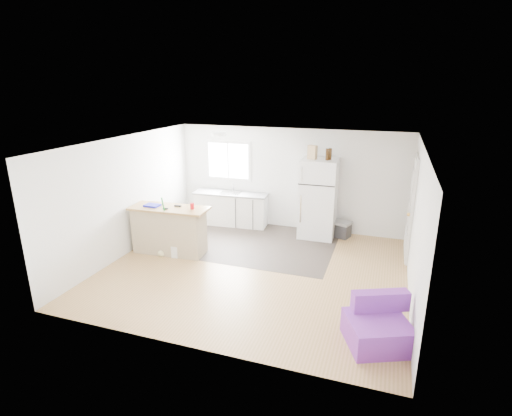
% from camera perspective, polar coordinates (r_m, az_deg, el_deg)
% --- Properties ---
extents(room, '(5.51, 5.01, 2.41)m').
position_cam_1_polar(room, '(7.23, -0.19, -0.18)').
color(room, '#A27A44').
rests_on(room, ground).
extents(vinyl_zone, '(4.05, 2.50, 0.00)m').
position_cam_1_polar(vinyl_zone, '(8.98, -1.95, -4.71)').
color(vinyl_zone, '#373029').
rests_on(vinyl_zone, floor).
extents(window, '(1.18, 0.06, 0.98)m').
position_cam_1_polar(window, '(9.94, -3.97, 6.76)').
color(window, white).
rests_on(window, back_wall).
extents(interior_door, '(0.11, 0.92, 2.10)m').
position_cam_1_polar(interior_door, '(8.42, 21.28, -0.14)').
color(interior_door, white).
rests_on(interior_door, right_wall).
extents(ceiling_fixture, '(0.30, 0.30, 0.07)m').
position_cam_1_polar(ceiling_fixture, '(8.51, -5.27, 10.44)').
color(ceiling_fixture, white).
rests_on(ceiling_fixture, ceiling).
extents(kitchen_cabinets, '(1.86, 0.70, 1.08)m').
position_cam_1_polar(kitchen_cabinets, '(9.91, -3.56, -0.03)').
color(kitchen_cabinets, white).
rests_on(kitchen_cabinets, floor).
extents(peninsula, '(1.63, 0.70, 0.98)m').
position_cam_1_polar(peninsula, '(8.42, -12.26, -3.05)').
color(peninsula, tan).
rests_on(peninsula, floor).
extents(refrigerator, '(0.80, 0.77, 1.80)m').
position_cam_1_polar(refrigerator, '(9.10, 8.90, 1.35)').
color(refrigerator, white).
rests_on(refrigerator, floor).
extents(cooler, '(0.57, 0.47, 0.37)m').
position_cam_1_polar(cooler, '(9.38, 11.83, -2.88)').
color(cooler, '#303033').
rests_on(cooler, floor).
extents(purple_seat, '(1.02, 1.02, 0.65)m').
position_cam_1_polar(purple_seat, '(5.86, 16.99, -15.96)').
color(purple_seat, purple).
rests_on(purple_seat, floor).
extents(cleaner_jug, '(0.14, 0.11, 0.29)m').
position_cam_1_polar(cleaner_jug, '(8.28, -11.51, -6.14)').
color(cleaner_jug, white).
rests_on(cleaner_jug, floor).
extents(mop, '(0.21, 0.36, 1.28)m').
position_cam_1_polar(mop, '(8.36, -13.13, -5.22)').
color(mop, green).
rests_on(mop, floor).
extents(red_cup, '(0.10, 0.10, 0.12)m').
position_cam_1_polar(red_cup, '(8.04, -9.10, 0.27)').
color(red_cup, red).
rests_on(red_cup, peninsula).
extents(blue_tray, '(0.31, 0.23, 0.04)m').
position_cam_1_polar(blue_tray, '(8.40, -14.61, 0.37)').
color(blue_tray, '#1417C4').
rests_on(blue_tray, peninsula).
extents(tool_a, '(0.14, 0.06, 0.03)m').
position_cam_1_polar(tool_a, '(8.26, -11.11, 0.31)').
color(tool_a, black).
rests_on(tool_a, peninsula).
extents(tool_b, '(0.11, 0.06, 0.03)m').
position_cam_1_polar(tool_b, '(8.14, -12.80, -0.08)').
color(tool_b, black).
rests_on(tool_b, peninsula).
extents(cardboard_box, '(0.22, 0.17, 0.30)m').
position_cam_1_polar(cardboard_box, '(8.84, 8.05, 7.89)').
color(cardboard_box, '#A1805C').
rests_on(cardboard_box, refrigerator).
extents(bottle_left, '(0.09, 0.09, 0.25)m').
position_cam_1_polar(bottle_left, '(8.78, 10.13, 7.56)').
color(bottle_left, '#3A200A').
rests_on(bottle_left, refrigerator).
extents(bottle_right, '(0.09, 0.09, 0.25)m').
position_cam_1_polar(bottle_right, '(8.83, 10.54, 7.60)').
color(bottle_right, '#3A200A').
rests_on(bottle_right, refrigerator).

